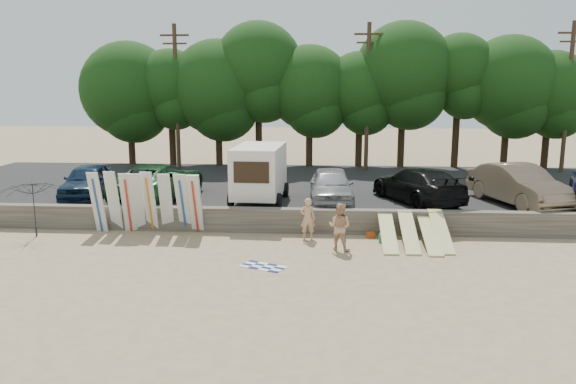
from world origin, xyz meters
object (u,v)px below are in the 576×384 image
box_trailer (259,170)px  beach_umbrella (33,209)px  beachgoer_b (340,227)px  cooler (384,238)px  car_3 (418,185)px  car_4 (518,185)px  beachgoer_a (308,219)px  car_0 (88,181)px  car_1 (159,181)px  car_2 (331,186)px

box_trailer → beach_umbrella: box_trailer is taller
beachgoer_b → cooler: (1.76, 1.19, -0.72)m
car_3 → car_4: size_ratio=1.01×
box_trailer → car_4: size_ratio=0.76×
beachgoer_a → box_trailer: bearing=-62.4°
cooler → car_0: bearing=179.1°
car_1 → car_2: 8.16m
car_0 → car_4: (19.91, -0.33, 0.11)m
cooler → beach_umbrella: size_ratio=0.15×
car_0 → beachgoer_a: bearing=-29.7°
beachgoer_b → car_1: bearing=-12.6°
cooler → beach_umbrella: beach_umbrella is taller
car_2 → car_0: bearing=174.7°
car_2 → car_3: car_2 is taller
car_1 → car_4: bearing=-172.8°
cooler → beachgoer_a: bearing=-167.3°
beachgoer_b → beach_umbrella: size_ratio=0.70×
car_2 → car_4: 8.33m
beachgoer_a → beachgoer_b: size_ratio=0.94×
car_4 → beach_umbrella: 20.62m
cooler → beach_umbrella: bearing=-162.3°
beachgoer_b → car_4: bearing=-125.6°
beachgoer_b → car_3: bearing=-102.4°
beachgoer_a → beach_umbrella: bearing=-2.5°
car_4 → beach_umbrella: car_4 is taller
car_2 → beachgoer_a: bearing=-106.8°
box_trailer → car_1: (-4.86, 0.47, -0.62)m
car_4 → beachgoer_b: 9.63m
car_3 → cooler: size_ratio=14.47×
car_0 → beach_umbrella: (-0.27, -4.58, -0.35)m
car_2 → beachgoer_a: (-0.93, -3.55, -0.68)m
box_trailer → beach_umbrella: bearing=-151.6°
car_2 → car_1: bearing=173.2°
car_3 → beachgoer_b: size_ratio=3.12×
beach_umbrella → car_0: bearing=86.6°
car_3 → beachgoer_b: car_3 is taller
box_trailer → beachgoer_a: bearing=-55.1°
beachgoer_a → beachgoer_b: (1.22, -1.42, 0.06)m
car_0 → cooler: size_ratio=12.16×
car_3 → beachgoer_b: (-3.65, -5.50, -0.62)m
car_2 → car_3: size_ratio=0.86×
box_trailer → car_4: box_trailer is taller
car_2 → beach_umbrella: 12.49m
car_0 → beachgoer_b: (11.87, -5.60, -0.61)m
box_trailer → car_0: bearing=179.6°
car_1 → cooler: bearing=165.0°
box_trailer → car_2: bearing=-0.6°
car_2 → beachgoer_b: (0.30, -4.97, -0.62)m
car_4 → cooler: bearing=-165.2°
car_1 → car_2: (8.13, -0.66, -0.02)m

